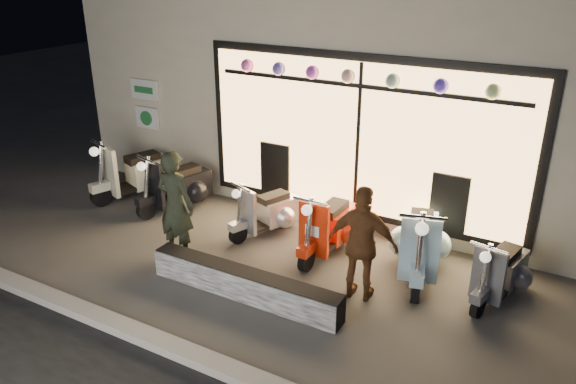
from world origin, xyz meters
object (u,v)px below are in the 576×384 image
Objects in this scene: graffiti_barrier at (245,284)px; scooter_silver at (271,211)px; man at (176,205)px; woman at (363,244)px; scooter_red at (331,225)px.

scooter_silver reaches higher than graffiti_barrier.
man is 1.06× the size of woman.
scooter_red is 1.40m from woman.
scooter_red is at bearing 76.59° from graffiti_barrier.
man is (-1.47, 0.44, 0.64)m from graffiti_barrier.
man is at bearing 163.34° from graffiti_barrier.
scooter_red is 2.34m from man.
woman reaches higher than scooter_red.
graffiti_barrier is 1.93× the size of scooter_red.
woman is (0.91, -1.00, 0.37)m from scooter_red.
scooter_red is 0.86× the size of man.
man is at bearing 0.86° from woman.
man is at bearing -98.11° from scooter_silver.
woman reaches higher than scooter_silver.
scooter_silver is 0.81× the size of woman.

